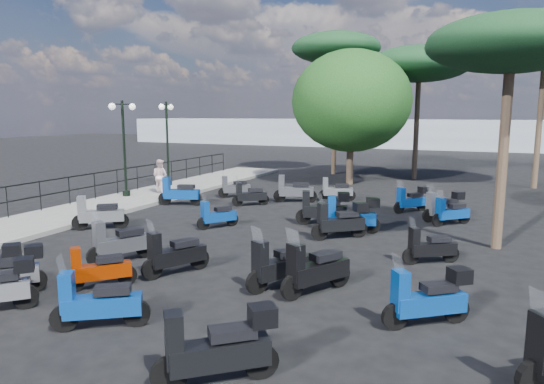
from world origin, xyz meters
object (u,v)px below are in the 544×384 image
at_px(scooter_20, 315,270).
at_px(pine_2, 336,49).
at_px(scooter_4, 179,193).
at_px(scooter_14, 99,270).
at_px(scooter_28, 444,207).
at_px(pine_3, 511,45).
at_px(lamp_post_1, 124,142).
at_px(scooter_19, 218,348).
at_px(scooter_15, 351,216).
at_px(pine_0, 419,64).
at_px(lamp_post_2, 167,138).
at_px(scooter_3, 99,215).
at_px(scooter_21, 279,266).
at_px(scooter_8, 175,255).
at_px(scooter_13, 98,304).
at_px(scooter_7, 3,272).
at_px(pedestrian_far, 160,176).
at_px(scooter_23, 451,213).
at_px(scooter_17, 294,190).
at_px(scooter_2, 120,243).
at_px(scooter_5, 235,188).
at_px(scooter_9, 217,216).
at_px(scooter_11, 336,191).
at_px(broadleaf_tree, 351,101).
at_px(scooter_26, 428,299).
at_px(scooter_27, 430,248).
at_px(scooter_22, 324,209).
at_px(scooter_16, 340,221).
at_px(scooter_29, 411,200).
at_px(scooter_10, 250,195).

height_order(scooter_20, pine_2, pine_2).
relative_size(scooter_4, scooter_14, 1.50).
xyz_separation_m(scooter_28, pine_3, (1.64, -3.04, 4.97)).
xyz_separation_m(lamp_post_1, scooter_19, (11.04, -11.14, -1.95)).
height_order(scooter_15, pine_0, pine_0).
xyz_separation_m(lamp_post_2, scooter_15, (10.75, -5.43, -1.94)).
distance_m(scooter_3, pine_3, 13.02).
bearing_deg(pine_3, scooter_21, -129.07).
xyz_separation_m(scooter_8, pine_0, (2.81, 19.33, 5.89)).
bearing_deg(scooter_13, scooter_7, 47.55).
distance_m(pedestrian_far, scooter_23, 12.49).
distance_m(scooter_17, scooter_20, 10.48).
bearing_deg(scooter_2, scooter_3, -11.73).
bearing_deg(pedestrian_far, scooter_20, 143.91).
bearing_deg(scooter_13, scooter_5, -15.86).
distance_m(scooter_9, scooter_11, 6.76).
xyz_separation_m(scooter_15, broadleaf_tree, (-2.79, 10.39, 3.77)).
height_order(scooter_4, scooter_26, scooter_4).
distance_m(scooter_20, scooter_26, 2.41).
xyz_separation_m(scooter_8, scooter_21, (2.57, 0.16, 0.02)).
distance_m(scooter_27, scooter_28, 5.27).
bearing_deg(scooter_26, scooter_27, -32.33).
bearing_deg(scooter_14, scooter_13, 175.22).
bearing_deg(lamp_post_1, scooter_13, -29.57).
distance_m(scooter_7, scooter_26, 8.37).
distance_m(scooter_22, pine_3, 7.26).
bearing_deg(scooter_20, scooter_22, -43.69).
bearing_deg(scooter_22, scooter_9, 100.13).
xyz_separation_m(scooter_3, scooter_13, (5.31, -5.67, -0.02)).
distance_m(scooter_22, scooter_27, 4.80).
bearing_deg(scooter_16, scooter_4, 31.88).
distance_m(pedestrian_far, pine_2, 13.65).
distance_m(scooter_9, scooter_29, 7.52).
bearing_deg(lamp_post_1, scooter_7, -39.84).
bearing_deg(scooter_29, broadleaf_tree, -16.38).
bearing_deg(scooter_10, scooter_14, 147.83).
distance_m(lamp_post_1, scooter_13, 13.47).
bearing_deg(pine_0, scooter_11, -104.00).
xyz_separation_m(scooter_4, scooter_7, (2.39, -9.75, -0.01)).
bearing_deg(scooter_2, scooter_14, 145.22).
distance_m(lamp_post_2, scooter_16, 12.49).
bearing_deg(scooter_7, pine_0, -60.02).
distance_m(scooter_28, pine_3, 6.06).
bearing_deg(scooter_8, pine_2, -56.34).
bearing_deg(pedestrian_far, scooter_10, 177.84).
bearing_deg(scooter_28, scooter_7, 102.02).
distance_m(scooter_4, scooter_26, 13.08).
bearing_deg(pine_2, scooter_16, -72.64).
height_order(scooter_23, scooter_28, scooter_28).
relative_size(scooter_2, scooter_7, 1.22).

